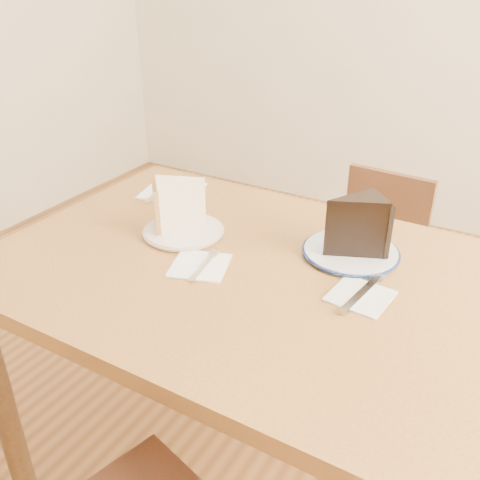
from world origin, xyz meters
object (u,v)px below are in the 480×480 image
Objects in this scene: plate_cream at (184,231)px; plate_navy at (351,252)px; chocolate_cake at (352,228)px; chair_far at (369,267)px; carrot_cake at (182,205)px; table at (255,304)px.

plate_cream and plate_navy have the same top height.
plate_navy is at bearing -39.37° from chocolate_cake.
chocolate_cake is (0.00, -0.01, 0.07)m from plate_navy.
carrot_cake reaches higher than chair_far.
plate_cream is 0.41m from chocolate_cake.
table is 1.68× the size of chair_far.
chocolate_cake is at bearing 103.52° from chair_far.
chocolate_cake is (0.16, 0.15, 0.17)m from table.
table is at bearing 88.57° from chair_far.
table is 9.35× the size of chocolate_cake.
chocolate_cake reaches higher than chair_far.
carrot_cake reaches higher than plate_cream.
table is 0.31m from carrot_cake.
carrot_cake is at bearing -166.52° from plate_navy.
chocolate_cake reaches higher than plate_cream.
chocolate_cake reaches higher than plate_navy.
table is 0.28m from chocolate_cake.
plate_cream is at bearing -164.31° from plate_navy.
table is at bearing 90.16° from chocolate_cake.
carrot_cake reaches higher than table.
plate_navy is (0.10, -0.55, 0.36)m from chair_far.
chair_far is 0.66m from plate_navy.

